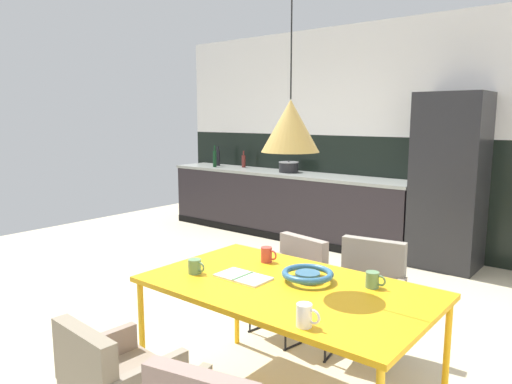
% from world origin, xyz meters
% --- Properties ---
extents(ground_plane, '(9.20, 9.20, 0.00)m').
position_xyz_m(ground_plane, '(0.00, 0.00, 0.00)').
color(ground_plane, beige).
extents(back_wall_splashback_dark, '(7.07, 0.12, 1.44)m').
position_xyz_m(back_wall_splashback_dark, '(0.00, 2.93, 0.72)').
color(back_wall_splashback_dark, black).
rests_on(back_wall_splashback_dark, ground).
extents(back_wall_panel_upper, '(7.07, 0.12, 1.44)m').
position_xyz_m(back_wall_panel_upper, '(0.00, 2.93, 2.16)').
color(back_wall_panel_upper, white).
rests_on(back_wall_panel_upper, back_wall_splashback_dark).
extents(kitchen_counter, '(3.81, 0.63, 0.92)m').
position_xyz_m(kitchen_counter, '(-1.50, 2.57, 0.46)').
color(kitchen_counter, '#262125').
rests_on(kitchen_counter, ground).
extents(refrigerator_column, '(0.72, 0.60, 1.95)m').
position_xyz_m(refrigerator_column, '(0.78, 2.57, 0.98)').
color(refrigerator_column, '#232326').
rests_on(refrigerator_column, ground).
extents(dining_table, '(1.60, 0.94, 0.76)m').
position_xyz_m(dining_table, '(0.93, -0.77, 0.71)').
color(dining_table, gold).
rests_on(dining_table, ground).
extents(armchair_head_of_table, '(0.55, 0.54, 0.75)m').
position_xyz_m(armchair_head_of_table, '(0.37, 0.09, 0.49)').
color(armchair_head_of_table, gray).
rests_on(armchair_head_of_table, ground).
extents(armchair_far_side, '(0.55, 0.54, 0.82)m').
position_xyz_m(armchair_far_side, '(0.99, 0.14, 0.51)').
color(armchair_far_side, gray).
rests_on(armchair_far_side, ground).
extents(armchair_by_stool, '(0.51, 0.50, 0.74)m').
position_xyz_m(armchair_by_stool, '(0.53, -1.65, 0.48)').
color(armchair_by_stool, gray).
rests_on(armchair_by_stool, ground).
extents(fruit_bowl, '(0.30, 0.30, 0.06)m').
position_xyz_m(fruit_bowl, '(0.99, -0.64, 0.80)').
color(fruit_bowl, '#33607F').
rests_on(fruit_bowl, dining_table).
extents(open_book, '(0.32, 0.19, 0.02)m').
position_xyz_m(open_book, '(0.67, -0.83, 0.76)').
color(open_book, white).
rests_on(open_book, dining_table).
extents(mug_white_ceramic, '(0.12, 0.07, 0.11)m').
position_xyz_m(mug_white_ceramic, '(1.30, -1.15, 0.81)').
color(mug_white_ceramic, white).
rests_on(mug_white_ceramic, dining_table).
extents(mug_short_terracotta, '(0.12, 0.07, 0.10)m').
position_xyz_m(mug_short_terracotta, '(0.59, -0.50, 0.81)').
color(mug_short_terracotta, '#B23D33').
rests_on(mug_short_terracotta, dining_table).
extents(mug_wide_latte, '(0.12, 0.08, 0.09)m').
position_xyz_m(mug_wide_latte, '(0.39, -0.95, 0.80)').
color(mug_wide_latte, '#5B8456').
rests_on(mug_wide_latte, dining_table).
extents(mug_tall_blue, '(0.12, 0.07, 0.09)m').
position_xyz_m(mug_tall_blue, '(1.32, -0.50, 0.80)').
color(mug_tall_blue, '#5B8456').
rests_on(mug_tall_blue, dining_table).
extents(cooking_pot, '(0.28, 0.28, 0.17)m').
position_xyz_m(cooking_pot, '(-1.42, 2.60, 0.99)').
color(cooking_pot, black).
rests_on(cooking_pot, kitchen_counter).
extents(bottle_oil_tall, '(0.07, 0.07, 0.31)m').
position_xyz_m(bottle_oil_tall, '(-2.84, 2.64, 1.05)').
color(bottle_oil_tall, black).
rests_on(bottle_oil_tall, kitchen_counter).
extents(bottle_spice_small, '(0.06, 0.06, 0.26)m').
position_xyz_m(bottle_spice_small, '(-2.35, 2.70, 1.02)').
color(bottle_spice_small, maroon).
rests_on(bottle_spice_small, kitchen_counter).
extents(bottle_wine_green, '(0.06, 0.06, 0.34)m').
position_xyz_m(bottle_wine_green, '(-2.73, 2.46, 1.05)').
color(bottle_wine_green, '#0F3319').
rests_on(bottle_wine_green, kitchen_counter).
extents(pendant_lamp_over_table_near, '(0.31, 0.31, 1.33)m').
position_xyz_m(pendant_lamp_over_table_near, '(0.93, -0.75, 1.64)').
color(pendant_lamp_over_table_near, black).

